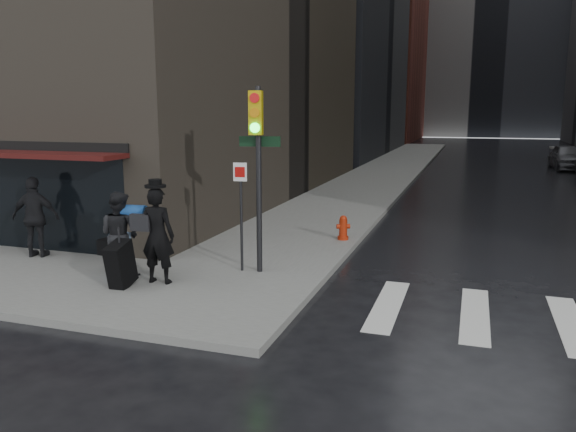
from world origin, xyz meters
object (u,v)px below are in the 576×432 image
Objects in this scene: man_jeans at (120,234)px; traffic_light at (256,155)px; fire_hydrant at (343,229)px; man_greycoat at (36,217)px; parked_car_4 at (568,157)px; man_overcoat at (150,240)px.

traffic_light reaches higher than man_jeans.
man_jeans is at bearing -127.53° from fire_hydrant.
man_greycoat reaches higher than man_jeans.
parked_car_4 is (12.76, 29.01, -0.28)m from man_jeans.
man_jeans is at bearing 150.29° from man_greycoat.
traffic_light is at bearing 169.19° from man_greycoat.
man_overcoat reaches higher than man_jeans.
man_jeans is 2.72× the size of fire_hydrant.
man_greycoat is at bearing -8.55° from man_jeans.
parked_car_4 is at bearing -115.77° from man_overcoat.
man_jeans reaches higher than fire_hydrant.
traffic_light is (1.79, 1.44, 1.68)m from man_overcoat.
traffic_light is 0.86× the size of parked_car_4.
traffic_light is at bearing -150.19° from man_jeans.
traffic_light is 4.54m from fire_hydrant.
man_greycoat is 5.87m from traffic_light.
parked_car_4 is (11.85, 29.27, -0.28)m from man_overcoat.
man_overcoat is 3.25× the size of fire_hydrant.
man_overcoat reaches higher than parked_car_4.
man_overcoat is 5.98m from fire_hydrant.
parked_car_4 is at bearing 61.66° from traffic_light.
man_jeans is 3.03m from man_greycoat.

